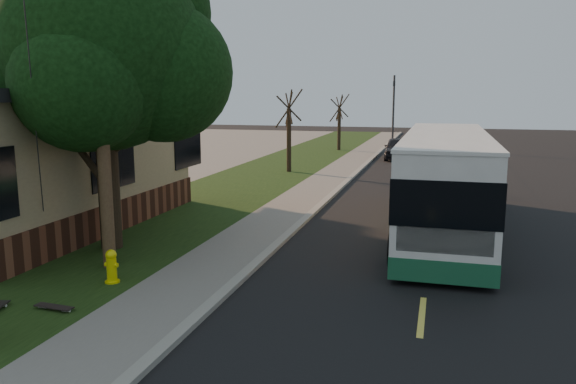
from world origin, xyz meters
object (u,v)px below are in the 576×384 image
object	(u,v)px
dumpster	(101,185)
utility_pole	(99,71)
skateboard_spare	(54,307)
bare_tree_far	(339,123)
leafy_tree	(106,53)
fire_hydrant	(112,266)
bare_tree_near	(289,132)
traffic_signal	(393,106)
distant_car	(397,148)
transit_bus	(445,180)

from	to	relation	value
dumpster	utility_pole	bearing A→B (deg)	-55.36
utility_pole	skateboard_spare	size ratio (longest dim) A/B	11.09
bare_tree_far	dumpster	xyz separation A→B (m)	(-5.35, -21.70, -1.33)
utility_pole	leafy_tree	distance (m)	1.94
fire_hydrant	bare_tree_near	bearing A→B (deg)	92.86
fire_hydrant	leafy_tree	xyz separation A→B (m)	(-1.57, 2.65, 4.73)
traffic_signal	distant_car	distance (m)	8.51
bare_tree_far	dumpster	size ratio (longest dim) A/B	2.39
traffic_signal	dumpster	size ratio (longest dim) A/B	3.26
leafy_tree	distant_car	world-z (taller)	leafy_tree
traffic_signal	transit_bus	distance (m)	27.33
leafy_tree	traffic_signal	bearing A→B (deg)	81.53
dumpster	leafy_tree	bearing A→B (deg)	-53.49
fire_hydrant	bare_tree_far	bearing A→B (deg)	90.76
bare_tree_near	traffic_signal	size ratio (longest dim) A/B	0.78
fire_hydrant	bare_tree_near	xyz separation A→B (m)	(-0.90, 18.00, 1.72)
leafy_tree	bare_tree_near	distance (m)	15.66
transit_bus	skateboard_spare	bearing A→B (deg)	-129.46
transit_bus	dumpster	xyz separation A→B (m)	(-12.71, 1.31, -0.92)
utility_pole	leafy_tree	world-z (taller)	utility_pole
bare_tree_far	distant_car	bearing A→B (deg)	-42.12
bare_tree_near	dumpster	xyz separation A→B (m)	(-4.85, -9.70, -1.48)
fire_hydrant	skateboard_spare	world-z (taller)	fire_hydrant
bare_tree_near	distant_car	size ratio (longest dim) A/B	1.07
bare_tree_near	bare_tree_far	distance (m)	12.01
bare_tree_near	skateboard_spare	xyz separation A→B (m)	(0.71, -19.69, -2.02)
bare_tree_near	distant_car	distance (m)	9.49
utility_pole	distant_car	xyz separation A→B (m)	(4.81, 24.93, -3.95)
distant_car	bare_tree_far	bearing A→B (deg)	133.63
bare_tree_near	traffic_signal	xyz separation A→B (m)	(4.00, 16.00, 1.01)
traffic_signal	fire_hydrant	bearing A→B (deg)	-95.21
transit_bus	skateboard_spare	world-z (taller)	transit_bus
traffic_signal	distant_car	xyz separation A→B (m)	(1.01, -8.08, -2.48)
fire_hydrant	transit_bus	xyz separation A→B (m)	(6.96, 6.99, 1.16)
utility_pole	bare_tree_far	distance (m)	29.13
leafy_tree	transit_bus	size ratio (longest dim) A/B	0.71
utility_pole	bare_tree_near	bearing A→B (deg)	90.66
bare_tree_far	fire_hydrant	bearing A→B (deg)	-89.24
fire_hydrant	bare_tree_far	world-z (taller)	bare_tree_far
transit_bus	traffic_signal	bearing A→B (deg)	98.13
fire_hydrant	distant_car	xyz separation A→B (m)	(4.11, 25.92, 0.25)
transit_bus	dumpster	bearing A→B (deg)	174.11
fire_hydrant	distant_car	world-z (taller)	distant_car
traffic_signal	distant_car	size ratio (longest dim) A/B	1.37
traffic_signal	skateboard_spare	size ratio (longest dim) A/B	6.72
leafy_tree	skateboard_spare	size ratio (longest dim) A/B	9.53
utility_pole	traffic_signal	xyz separation A→B (m)	(3.81, 33.01, -1.47)
fire_hydrant	utility_pole	world-z (taller)	utility_pole
distant_car	skateboard_spare	bearing A→B (deg)	-103.08
leafy_tree	transit_bus	distance (m)	10.22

